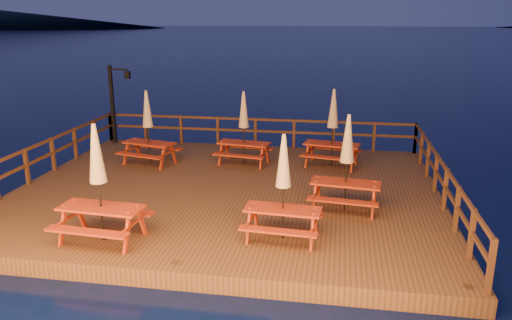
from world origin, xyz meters
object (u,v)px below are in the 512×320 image
object	(u,v)px
picnic_table_1	(148,126)
picnic_table_2	(283,186)
lamp_post	(116,97)
picnic_table_0	(99,181)

from	to	relation	value
picnic_table_1	picnic_table_2	xyz separation A→B (m)	(5.09, -5.11, -0.04)
lamp_post	picnic_table_1	distance (m)	3.46
picnic_table_1	picnic_table_2	bearing A→B (deg)	-31.27
picnic_table_0	picnic_table_2	bearing A→B (deg)	14.64
lamp_post	picnic_table_2	bearing A→B (deg)	-46.17
picnic_table_0	picnic_table_1	world-z (taller)	picnic_table_0
picnic_table_0	picnic_table_2	distance (m)	3.99
lamp_post	picnic_table_2	world-z (taller)	lamp_post
lamp_post	picnic_table_0	xyz separation A→B (m)	(3.44, -8.40, -0.42)
picnic_table_1	picnic_table_2	size ratio (longest dim) A/B	1.03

